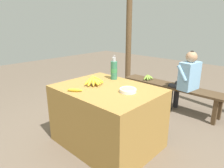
% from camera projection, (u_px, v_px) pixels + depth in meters
% --- Properties ---
extents(ground_plane, '(12.00, 12.00, 0.00)m').
position_uv_depth(ground_plane, '(107.00, 142.00, 2.54)').
color(ground_plane, brown).
extents(market_counter, '(1.19, 0.90, 0.74)m').
position_uv_depth(market_counter, '(107.00, 116.00, 2.43)').
color(market_counter, olive).
rests_on(market_counter, ground_plane).
extents(banana_bunch_ripe, '(0.18, 0.27, 0.13)m').
position_uv_depth(banana_bunch_ripe, '(94.00, 80.00, 2.39)').
color(banana_bunch_ripe, '#4C381E').
rests_on(banana_bunch_ripe, market_counter).
extents(serving_bowl, '(0.18, 0.18, 0.04)m').
position_uv_depth(serving_bowl, '(128.00, 90.00, 2.17)').
color(serving_bowl, white).
rests_on(serving_bowl, market_counter).
extents(water_bottle, '(0.09, 0.09, 0.32)m').
position_uv_depth(water_bottle, '(114.00, 70.00, 2.63)').
color(water_bottle, '#337556').
rests_on(water_bottle, market_counter).
extents(loose_banana_front, '(0.16, 0.13, 0.04)m').
position_uv_depth(loose_banana_front, '(75.00, 90.00, 2.18)').
color(loose_banana_front, gold).
rests_on(loose_banana_front, market_counter).
extents(wooden_bench, '(1.78, 0.32, 0.43)m').
position_uv_depth(wooden_bench, '(170.00, 88.00, 3.48)').
color(wooden_bench, '#4C3823').
rests_on(wooden_bench, ground_plane).
extents(seated_vendor, '(0.43, 0.41, 1.05)m').
position_uv_depth(seated_vendor, '(186.00, 78.00, 3.21)').
color(seated_vendor, '#232328').
rests_on(seated_vendor, ground_plane).
extents(banana_bunch_green, '(0.15, 0.26, 0.11)m').
position_uv_depth(banana_bunch_green, '(148.00, 77.00, 3.75)').
color(banana_bunch_green, '#4C381E').
rests_on(banana_bunch_green, wooden_bench).
extents(support_post_near, '(0.12, 0.12, 2.32)m').
position_uv_depth(support_post_near, '(129.00, 37.00, 4.38)').
color(support_post_near, brown).
rests_on(support_post_near, ground_plane).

